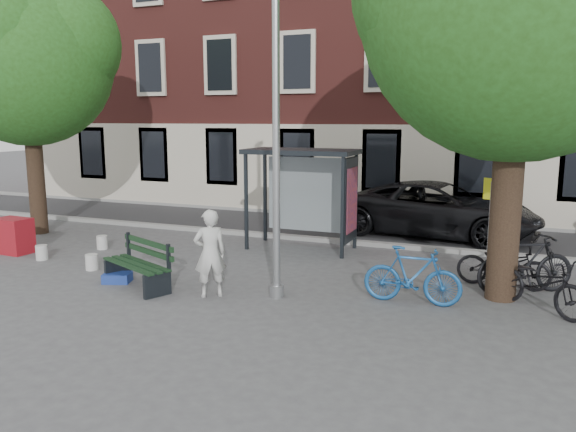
% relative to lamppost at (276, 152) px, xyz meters
% --- Properties ---
extents(ground, '(90.00, 90.00, 0.00)m').
position_rel_lamppost_xyz_m(ground, '(0.00, 0.00, -2.78)').
color(ground, '#4C4C4F').
rests_on(ground, ground).
extents(road, '(40.00, 4.00, 0.01)m').
position_rel_lamppost_xyz_m(road, '(0.00, 7.00, -2.78)').
color(road, '#28282B').
rests_on(road, ground).
extents(curb_near, '(40.00, 0.25, 0.12)m').
position_rel_lamppost_xyz_m(curb_near, '(0.00, 5.00, -2.72)').
color(curb_near, gray).
rests_on(curb_near, ground).
extents(curb_far, '(40.00, 0.25, 0.12)m').
position_rel_lamppost_xyz_m(curb_far, '(0.00, 9.00, -2.72)').
color(curb_far, gray).
rests_on(curb_far, ground).
extents(building_row, '(30.00, 8.00, 14.00)m').
position_rel_lamppost_xyz_m(building_row, '(0.00, 13.00, 4.22)').
color(building_row, maroon).
rests_on(building_row, ground).
extents(lamppost, '(0.28, 0.35, 6.11)m').
position_rel_lamppost_xyz_m(lamppost, '(0.00, 0.00, 0.00)').
color(lamppost, '#9EA0A3').
rests_on(lamppost, ground).
extents(tree_left, '(5.18, 4.86, 7.40)m').
position_rel_lamppost_xyz_m(tree_left, '(-8.99, 2.88, 2.43)').
color(tree_left, black).
rests_on(tree_left, ground).
extents(bus_shelter, '(2.85, 1.45, 2.62)m').
position_rel_lamppost_xyz_m(bus_shelter, '(-0.61, 4.11, -0.87)').
color(bus_shelter, '#1E2328').
rests_on(bus_shelter, ground).
extents(painter, '(0.74, 0.71, 1.71)m').
position_rel_lamppost_xyz_m(painter, '(-1.20, -0.43, -1.93)').
color(painter, silver).
rests_on(painter, ground).
extents(bench, '(1.91, 1.27, 0.95)m').
position_rel_lamppost_xyz_m(bench, '(-2.85, -0.45, -2.35)').
color(bench, '#1E2328').
rests_on(bench, ground).
extents(bike_a, '(1.87, 0.79, 0.95)m').
position_rel_lamppost_xyz_m(bike_a, '(4.02, 2.31, -2.31)').
color(bike_a, black).
rests_on(bike_a, ground).
extents(bike_b, '(1.81, 0.55, 1.08)m').
position_rel_lamppost_xyz_m(bike_b, '(2.48, 0.57, -2.24)').
color(bike_b, '#1B5295').
rests_on(bike_b, ground).
extents(bike_c, '(1.93, 1.76, 1.02)m').
position_rel_lamppost_xyz_m(bike_c, '(4.65, 1.03, -2.27)').
color(bike_c, black).
rests_on(bike_c, ground).
extents(bike_d, '(2.02, 1.50, 1.20)m').
position_rel_lamppost_xyz_m(bike_d, '(4.43, 2.04, -2.18)').
color(bike_d, black).
rests_on(bike_d, ground).
extents(car_dark, '(6.01, 3.39, 1.58)m').
position_rel_lamppost_xyz_m(car_dark, '(2.15, 7.02, -1.99)').
color(car_dark, black).
rests_on(car_dark, ground).
extents(red_stand, '(0.94, 0.66, 0.90)m').
position_rel_lamppost_xyz_m(red_stand, '(-7.65, 0.82, -2.33)').
color(red_stand, maroon).
rests_on(red_stand, ground).
extents(blue_crate, '(0.65, 0.56, 0.20)m').
position_rel_lamppost_xyz_m(blue_crate, '(-3.50, -0.33, -2.68)').
color(blue_crate, navy).
rests_on(blue_crate, ground).
extents(bucket_a, '(0.32, 0.32, 0.36)m').
position_rel_lamppost_xyz_m(bucket_a, '(-4.68, 0.26, -2.60)').
color(bucket_a, silver).
rests_on(bucket_a, ground).
extents(bucket_b, '(0.32, 0.32, 0.36)m').
position_rel_lamppost_xyz_m(bucket_b, '(-6.45, 0.54, -2.60)').
color(bucket_b, silver).
rests_on(bucket_b, ground).
extents(bucket_c, '(0.35, 0.35, 0.36)m').
position_rel_lamppost_xyz_m(bucket_c, '(-5.85, 2.00, -2.60)').
color(bucket_c, silver).
rests_on(bucket_c, ground).
extents(notice_sign, '(0.34, 0.18, 2.10)m').
position_rel_lamppost_xyz_m(notice_sign, '(3.67, 3.49, -1.22)').
color(notice_sign, '#9EA0A3').
rests_on(notice_sign, ground).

